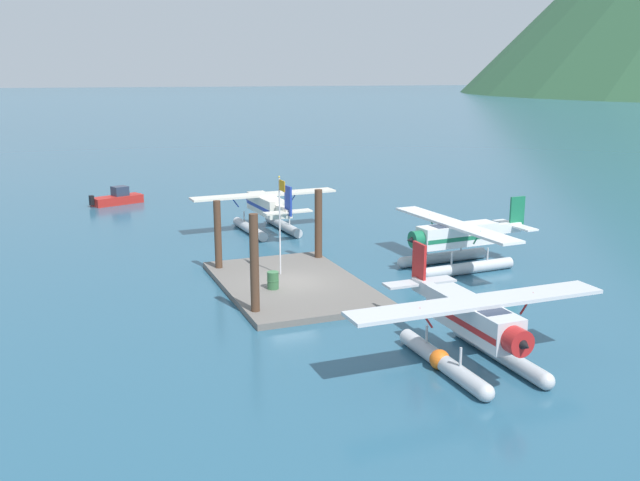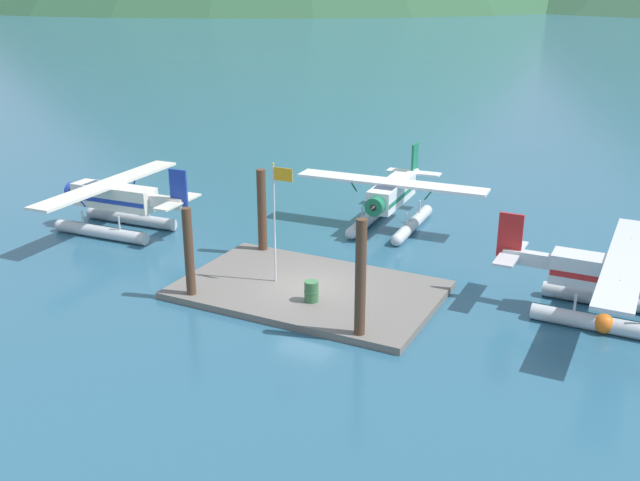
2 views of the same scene
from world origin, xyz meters
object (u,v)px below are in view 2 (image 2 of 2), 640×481
Objects in this scene: seaplane_silver_stbd_fwd at (615,283)px; seaplane_white_bow_centre at (391,200)px; mooring_buoy at (604,324)px; fuel_drum at (311,291)px; flagpole at (277,209)px; seaplane_cream_port_fwd at (114,203)px.

seaplane_white_bow_centre is at bearing 150.26° from seaplane_silver_stbd_fwd.
seaplane_silver_stbd_fwd is (0.11, 1.32, 1.19)m from mooring_buoy.
seaplane_white_bow_centre is at bearing 94.52° from fuel_drum.
fuel_drum is at bearing -158.70° from seaplane_silver_stbd_fwd.
flagpole reaches higher than seaplane_silver_stbd_fwd.
mooring_buoy is at bearing 15.33° from fuel_drum.
seaplane_silver_stbd_fwd is (13.37, 3.17, -2.08)m from flagpole.
mooring_buoy is (13.26, 1.85, -3.27)m from flagpole.
flagpole is at bearing -166.68° from seaplane_silver_stbd_fwd.
flagpole is 0.51× the size of seaplane_white_bow_centre.
seaplane_cream_port_fwd is at bearing -179.09° from seaplane_silver_stbd_fwd.
fuel_drum is 14.47m from seaplane_cream_port_fwd.
seaplane_cream_port_fwd is (-11.66, 2.77, -2.08)m from flagpole.
seaplane_cream_port_fwd is (-13.90, 3.94, 0.84)m from fuel_drum.
mooring_buoy is at bearing -94.72° from seaplane_silver_stbd_fwd.
seaplane_white_bow_centre is (13.02, 7.26, 0.00)m from seaplane_cream_port_fwd.
mooring_buoy is at bearing -2.11° from seaplane_cream_port_fwd.
flagpole is 3.86m from fuel_drum.
seaplane_cream_port_fwd reaches higher than mooring_buoy.
fuel_drum is 0.08× the size of seaplane_silver_stbd_fwd.
mooring_buoy is (11.02, 3.02, -0.35)m from fuel_drum.
flagpole is 12.17m from seaplane_cream_port_fwd.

